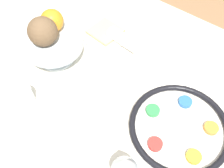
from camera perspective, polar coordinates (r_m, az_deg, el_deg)
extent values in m
plane|color=#99704C|center=(1.64, 1.75, -15.54)|extent=(8.00, 8.00, 0.00)
cube|color=silver|center=(1.28, 2.19, -9.71)|extent=(1.58, 0.95, 0.77)
cylinder|color=silver|center=(0.87, 14.30, -9.45)|extent=(0.32, 0.32, 0.01)
torus|color=black|center=(0.86, 14.50, -9.01)|extent=(0.32, 0.32, 0.02)
cylinder|color=#33934C|center=(0.88, 8.87, -5.71)|extent=(0.05, 0.05, 0.01)
cylinder|color=red|center=(0.83, 9.37, -12.78)|extent=(0.05, 0.05, 0.01)
cylinder|color=gold|center=(0.84, 17.35, -14.87)|extent=(0.05, 0.05, 0.01)
cylinder|color=orange|center=(0.89, 20.74, -8.96)|extent=(0.05, 0.05, 0.01)
cylinder|color=#2D6BB7|center=(0.92, 15.64, -3.78)|extent=(0.05, 0.05, 0.01)
cone|color=silver|center=(0.70, 2.87, -17.08)|extent=(0.07, 0.07, 0.07)
cylinder|color=silver|center=(1.04, -11.90, 5.67)|extent=(0.14, 0.14, 0.01)
cylinder|color=silver|center=(1.01, -12.23, 6.97)|extent=(0.03, 0.03, 0.06)
cylinder|color=silver|center=(0.98, -12.70, 8.77)|extent=(0.22, 0.22, 0.03)
sphere|color=orange|center=(0.98, -12.94, 13.30)|extent=(0.08, 0.08, 0.08)
sphere|color=brown|center=(0.93, -14.88, 10.99)|extent=(0.10, 0.10, 0.10)
cylinder|color=beige|center=(1.11, -1.45, 10.99)|extent=(0.20, 0.20, 0.01)
cube|color=#D1B784|center=(1.10, -1.46, 11.37)|extent=(0.12, 0.12, 0.01)
cylinder|color=white|center=(1.05, 2.57, 9.61)|extent=(0.14, 0.06, 0.05)
cylinder|color=silver|center=(0.92, -18.79, -2.74)|extent=(0.07, 0.07, 0.07)
cube|color=silver|center=(1.09, 4.19, 9.96)|extent=(0.16, 0.05, 0.01)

